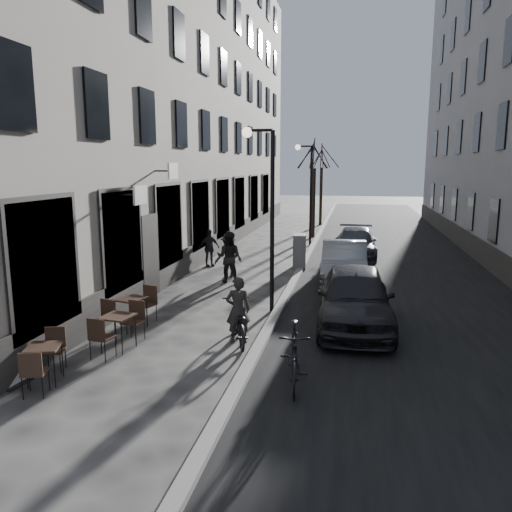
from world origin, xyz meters
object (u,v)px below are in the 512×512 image
(pedestrian_near, at_px, (229,257))
(tree_far, at_px, (322,156))
(sign_board, at_px, (12,363))
(moped, at_px, (294,356))
(bistro_set_b, at_px, (118,329))
(utility_cabinet, at_px, (299,251))
(pedestrian_far, at_px, (209,248))
(car_far, at_px, (356,243))
(streetlamp_near, at_px, (266,199))
(tree_near, at_px, (315,154))
(bistro_set_c, at_px, (131,310))
(car_mid, at_px, (344,262))
(bistro_set_a, at_px, (45,360))
(bicycle, at_px, (238,322))
(car_near, at_px, (355,297))
(pedestrian_mid, at_px, (228,256))
(streetlamp_far, at_px, (308,183))

(pedestrian_near, bearing_deg, tree_far, -94.97)
(sign_board, relative_size, moped, 0.54)
(pedestrian_near, bearing_deg, sign_board, 79.00)
(bistro_set_b, relative_size, utility_cabinet, 1.18)
(tree_far, height_order, moped, tree_far)
(pedestrian_far, bearing_deg, car_far, -9.23)
(streetlamp_near, bearing_deg, tree_near, 89.72)
(pedestrian_near, bearing_deg, bistro_set_b, 84.51)
(tree_far, distance_m, bistro_set_c, 23.79)
(sign_board, bearing_deg, moped, 17.64)
(car_mid, distance_m, car_far, 4.91)
(utility_cabinet, distance_m, car_mid, 2.75)
(sign_board, distance_m, pedestrian_far, 11.48)
(bistro_set_a, distance_m, bistro_set_c, 3.28)
(utility_cabinet, bearing_deg, streetlamp_near, -98.68)
(pedestrian_near, bearing_deg, bistro_set_a, 82.27)
(bicycle, distance_m, car_near, 3.17)
(streetlamp_near, xyz_separation_m, car_mid, (2.08, 4.01, -2.44))
(sign_board, xyz_separation_m, pedestrian_near, (1.95, 8.90, 0.48))
(tree_far, bearing_deg, bicycle, -90.61)
(car_near, xyz_separation_m, car_far, (0.00, 9.85, -0.13))
(pedestrian_mid, xyz_separation_m, car_mid, (4.18, 0.03, -0.10))
(tree_far, distance_m, car_far, 12.96)
(streetlamp_near, distance_m, bistro_set_a, 6.94)
(tree_near, bearing_deg, pedestrian_near, -99.47)
(streetlamp_near, bearing_deg, sign_board, -124.03)
(tree_far, relative_size, car_far, 1.28)
(sign_board, relative_size, utility_cabinet, 0.76)
(streetlamp_far, xyz_separation_m, tree_near, (0.07, 3.00, 1.50))
(pedestrian_near, bearing_deg, pedestrian_far, -58.46)
(utility_cabinet, bearing_deg, car_mid, -55.05)
(streetlamp_far, distance_m, bistro_set_a, 17.99)
(bistro_set_c, bearing_deg, sign_board, -87.41)
(bistro_set_b, distance_m, car_near, 5.83)
(tree_far, xyz_separation_m, pedestrian_mid, (-2.18, -17.02, -3.85))
(tree_near, xyz_separation_m, car_near, (2.40, -15.94, -3.89))
(pedestrian_near, relative_size, car_mid, 0.42)
(tree_far, distance_m, utility_cabinet, 15.44)
(tree_far, height_order, pedestrian_mid, tree_far)
(bistro_set_b, bearing_deg, pedestrian_far, 102.57)
(moped, bearing_deg, car_near, 66.49)
(bicycle, height_order, pedestrian_far, pedestrian_far)
(streetlamp_far, height_order, bistro_set_a, streetlamp_far)
(streetlamp_near, distance_m, pedestrian_mid, 5.08)
(pedestrian_mid, bearing_deg, car_mid, 146.53)
(streetlamp_near, height_order, car_near, streetlamp_near)
(car_mid, height_order, moped, car_mid)
(bicycle, bearing_deg, streetlamp_near, -113.90)
(bistro_set_c, relative_size, pedestrian_near, 0.93)
(pedestrian_near, bearing_deg, utility_cabinet, -125.72)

